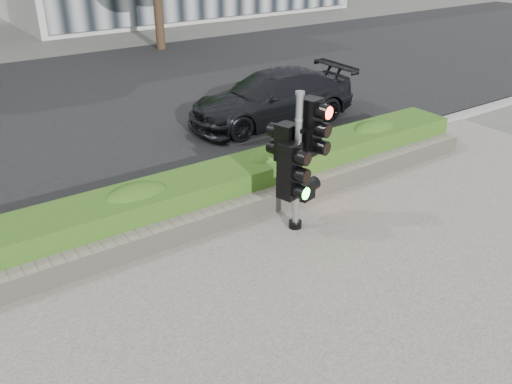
% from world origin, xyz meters
% --- Properties ---
extents(ground, '(120.00, 120.00, 0.00)m').
position_xyz_m(ground, '(0.00, 0.00, 0.00)').
color(ground, '#51514C').
rests_on(ground, ground).
extents(road, '(60.00, 13.00, 0.02)m').
position_xyz_m(road, '(0.00, 10.00, 0.01)').
color(road, black).
rests_on(road, ground).
extents(curb, '(60.00, 0.25, 0.12)m').
position_xyz_m(curb, '(0.00, 3.15, 0.06)').
color(curb, gray).
rests_on(curb, ground).
extents(stone_wall, '(12.00, 0.32, 0.34)m').
position_xyz_m(stone_wall, '(0.00, 1.90, 0.20)').
color(stone_wall, gray).
rests_on(stone_wall, sidewalk).
extents(hedge, '(12.00, 1.00, 0.68)m').
position_xyz_m(hedge, '(0.00, 2.55, 0.37)').
color(hedge, '#56942D').
rests_on(hedge, sidewalk).
extents(traffic_signal, '(0.84, 0.70, 2.33)m').
position_xyz_m(traffic_signal, '(0.98, 1.18, 1.32)').
color(traffic_signal, black).
rests_on(traffic_signal, sidewalk).
extents(car_dark, '(4.48, 1.94, 1.28)m').
position_xyz_m(car_dark, '(3.83, 5.69, 0.66)').
color(car_dark, black).
rests_on(car_dark, road).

